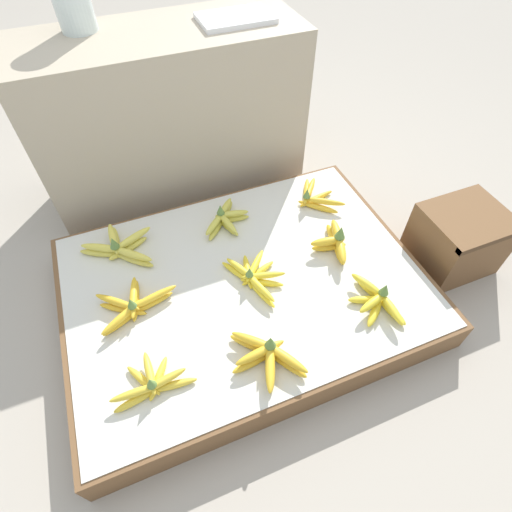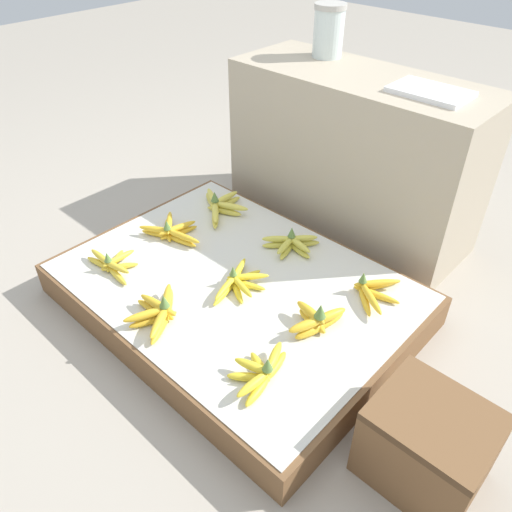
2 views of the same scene
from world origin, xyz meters
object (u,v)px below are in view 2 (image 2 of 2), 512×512
object	(u,v)px
glass_jar	(329,30)
banana_bunch_front_left	(112,264)
banana_bunch_back_midleft	(291,244)
banana_bunch_front_midright	(261,372)
wooden_crate	(427,445)
banana_bunch_middle_midleft	(238,281)
banana_bunch_front_midleft	(159,312)
banana_bunch_middle_left	(172,231)
banana_bunch_back_left	(220,206)
banana_bunch_middle_midright	(317,320)
foam_tray_white	(430,92)
banana_bunch_back_midright	(373,291)

from	to	relation	value
glass_jar	banana_bunch_front_left	bearing A→B (deg)	-95.12
banana_bunch_back_midleft	banana_bunch_front_midright	bearing A→B (deg)	-58.13
wooden_crate	banana_bunch_middle_midleft	world-z (taller)	wooden_crate
banana_bunch_front_midleft	banana_bunch_front_left	bearing A→B (deg)	172.36
banana_bunch_front_midright	banana_bunch_middle_midleft	bearing A→B (deg)	144.04
banana_bunch_middle_left	banana_bunch_front_midleft	bearing A→B (deg)	-44.21
banana_bunch_front_midright	banana_bunch_back_left	xyz separation A→B (m)	(-0.75, 0.55, 0.00)
banana_bunch_back_midleft	banana_bunch_middle_left	bearing A→B (deg)	-147.21
wooden_crate	banana_bunch_back_left	bearing A→B (deg)	161.25
banana_bunch_middle_midright	foam_tray_white	xyz separation A→B (m)	(-0.10, 0.73, 0.53)
banana_bunch_front_left	glass_jar	xyz separation A→B (m)	(0.10, 1.12, 0.64)
banana_bunch_back_midright	banana_bunch_middle_left	bearing A→B (deg)	-162.71
banana_bunch_front_midright	banana_bunch_back_left	bearing A→B (deg)	143.74
wooden_crate	banana_bunch_front_midright	distance (m)	0.48
banana_bunch_front_midright	banana_bunch_back_midleft	world-z (taller)	banana_bunch_front_midright
banana_bunch_front_midleft	banana_bunch_back_left	distance (m)	0.68
banana_bunch_front_midright	banana_bunch_front_left	bearing A→B (deg)	-179.88
banana_bunch_front_midright	banana_bunch_middle_left	distance (m)	0.80
banana_bunch_front_left	banana_bunch_front_midleft	bearing A→B (deg)	-7.64
banana_bunch_middle_midright	banana_bunch_back_midright	bearing A→B (deg)	79.20
foam_tray_white	banana_bunch_middle_midleft	bearing A→B (deg)	-106.94
banana_bunch_front_midleft	foam_tray_white	size ratio (longest dim) A/B	0.88
banana_bunch_middle_midright	foam_tray_white	size ratio (longest dim) A/B	0.82
banana_bunch_back_left	glass_jar	size ratio (longest dim) A/B	1.34
banana_bunch_middle_midleft	banana_bunch_middle_midright	world-z (taller)	banana_bunch_middle_midright
banana_bunch_middle_left	banana_bunch_middle_midleft	distance (m)	0.41
banana_bunch_back_midright	wooden_crate	bearing A→B (deg)	-43.18
wooden_crate	banana_bunch_middle_midright	distance (m)	0.49
wooden_crate	banana_bunch_back_midleft	size ratio (longest dim) A/B	1.42
wooden_crate	banana_bunch_back_midright	size ratio (longest dim) A/B	1.19
banana_bunch_back_left	banana_bunch_back_midleft	xyz separation A→B (m)	(0.41, -0.00, -0.00)
banana_bunch_front_midright	banana_bunch_back_midleft	xyz separation A→B (m)	(-0.34, 0.55, -0.00)
banana_bunch_front_midleft	glass_jar	bearing A→B (deg)	101.55
banana_bunch_front_midright	banana_bunch_middle_left	bearing A→B (deg)	159.41
banana_bunch_back_left	banana_bunch_back_midleft	world-z (taller)	banana_bunch_back_left
wooden_crate	foam_tray_white	distance (m)	1.18
banana_bunch_front_left	glass_jar	size ratio (longest dim) A/B	1.18
banana_bunch_middle_midleft	banana_bunch_back_midright	size ratio (longest dim) A/B	1.03
banana_bunch_front_midleft	banana_bunch_back_midleft	xyz separation A→B (m)	(0.07, 0.59, -0.00)
banana_bunch_back_midleft	glass_jar	xyz separation A→B (m)	(-0.31, 0.57, 0.63)
banana_bunch_front_midleft	banana_bunch_back_midleft	bearing A→B (deg)	83.01
wooden_crate	banana_bunch_front_midleft	xyz separation A→B (m)	(-0.87, -0.18, 0.03)
wooden_crate	foam_tray_white	world-z (taller)	foam_tray_white
banana_bunch_front_left	banana_bunch_middle_left	bearing A→B (deg)	90.03
banana_bunch_front_midleft	banana_bunch_middle_midright	bearing A→B (deg)	38.10
wooden_crate	banana_bunch_middle_left	xyz separation A→B (m)	(-1.21, 0.14, 0.03)
banana_bunch_back_midright	foam_tray_white	bearing A→B (deg)	108.07
banana_bunch_middle_midright	glass_jar	distance (m)	1.23
wooden_crate	glass_jar	distance (m)	1.62
banana_bunch_front_midright	glass_jar	distance (m)	1.44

